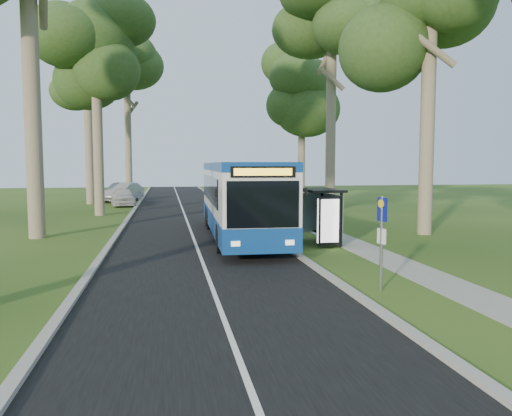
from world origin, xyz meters
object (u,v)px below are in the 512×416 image
Objects in this scene: bus_shelter at (325,206)px; car_white at (123,197)px; bus at (240,199)px; litter_bin at (298,222)px; bus_stop_sign at (382,232)px; car_silver at (123,192)px.

bus_shelter reaches higher than car_white.
car_white is at bearing 112.34° from bus_shelter.
bus_shelter is (3.16, -2.65, -0.15)m from bus.
litter_bin is 0.21× the size of car_white.
bus_stop_sign is 0.58× the size of car_white.
bus_shelter is (0.92, 7.62, 0.05)m from bus_stop_sign.
bus_shelter is at bearing 67.28° from bus_stop_sign.
litter_bin is at bearing 87.63° from bus_shelter.
bus reaches higher than bus_shelter.
bus_stop_sign is at bearing -76.00° from bus.
bus_stop_sign is at bearing -94.45° from litter_bin.
bus is 3.79m from litter_bin.
car_silver is (-10.37, 26.59, -0.77)m from bus_shelter.
car_silver is at bearing 109.01° from bus_shelter.
bus is at bearing -152.89° from litter_bin.
bus is 25.02m from car_silver.
litter_bin is (0.01, 4.27, -1.17)m from bus_shelter.
car_white is (-9.02, 29.30, -0.83)m from bus_stop_sign.
bus is 2.51× the size of car_silver.
bus_stop_sign is at bearing -81.65° from car_white.
car_white is 0.84× the size of car_silver.
bus reaches higher than litter_bin.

